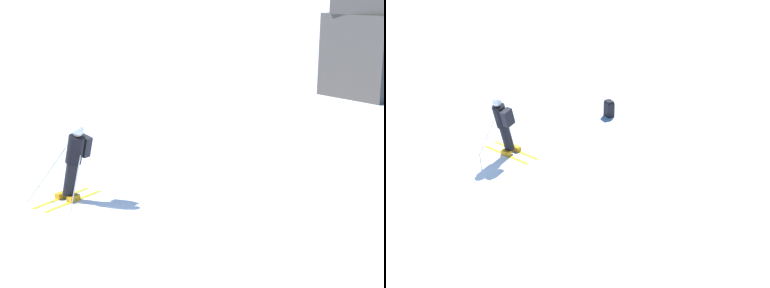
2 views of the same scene
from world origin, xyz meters
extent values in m
plane|color=white|center=(0.00, 0.00, 0.00)|extent=(300.00, 300.00, 0.00)
cube|color=yellow|center=(-1.44, -0.05, 0.01)|extent=(0.56, 1.60, 0.01)
cube|color=yellow|center=(-1.10, 0.05, 0.01)|extent=(0.56, 1.60, 0.01)
cube|color=orange|center=(-1.44, -0.05, 0.07)|extent=(0.21, 0.31, 0.12)
cube|color=orange|center=(-1.10, 0.05, 0.07)|extent=(0.21, 0.31, 0.12)
cylinder|color=black|center=(-1.15, 0.04, 0.50)|extent=(0.50, 0.38, 0.81)
cylinder|color=black|center=(-0.99, 0.09, 1.17)|extent=(0.56, 0.46, 0.67)
sphere|color=tan|center=(-0.89, 0.11, 1.57)|extent=(0.32, 0.29, 0.27)
sphere|color=silver|center=(-0.88, 0.12, 1.59)|extent=(0.36, 0.33, 0.30)
cube|color=black|center=(-1.05, 0.34, 1.20)|extent=(0.42, 0.28, 0.50)
cylinder|color=#B7B7BC|center=(-1.45, -0.37, 0.60)|extent=(0.56, 0.71, 1.21)
cylinder|color=#B7B7BC|center=(-0.64, -0.12, 0.54)|extent=(0.30, 0.47, 1.10)
cube|color=#4C4742|center=(-4.77, 15.30, 1.63)|extent=(3.02, 2.56, 3.25)
camera|label=1|loc=(10.61, -6.10, 4.70)|focal=60.00mm
camera|label=2|loc=(5.50, 13.87, 7.64)|focal=60.00mm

